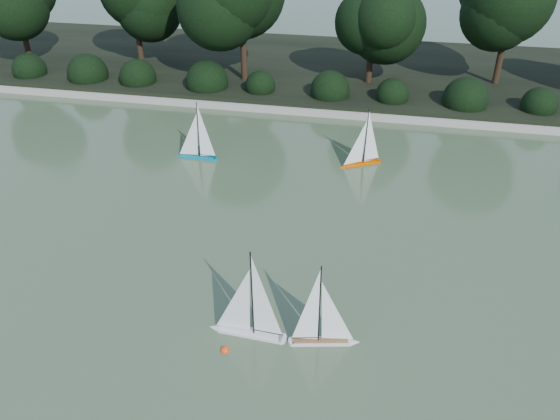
% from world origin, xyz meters
% --- Properties ---
extents(ground, '(80.00, 80.00, 0.00)m').
position_xyz_m(ground, '(0.00, 0.00, 0.00)').
color(ground, '#37482B').
rests_on(ground, ground).
extents(pond_coping, '(40.00, 0.35, 0.18)m').
position_xyz_m(pond_coping, '(0.00, 9.00, 0.09)').
color(pond_coping, gray).
rests_on(pond_coping, ground).
extents(far_bank, '(40.00, 8.00, 0.30)m').
position_xyz_m(far_bank, '(0.00, 13.00, 0.15)').
color(far_bank, black).
rests_on(far_bank, ground).
extents(tree_line, '(26.31, 3.93, 4.39)m').
position_xyz_m(tree_line, '(1.23, 11.44, 2.64)').
color(tree_line, black).
rests_on(tree_line, ground).
extents(shrub_hedge, '(29.10, 1.10, 1.10)m').
position_xyz_m(shrub_hedge, '(0.00, 9.90, 0.45)').
color(shrub_hedge, black).
rests_on(shrub_hedge, ground).
extents(sailboat_white_a, '(1.24, 0.26, 1.69)m').
position_xyz_m(sailboat_white_a, '(-0.08, -0.11, 0.27)').
color(sailboat_white_a, silver).
rests_on(sailboat_white_a, ground).
extents(sailboat_white_b, '(1.09, 0.39, 1.49)m').
position_xyz_m(sailboat_white_b, '(1.17, -0.05, 0.23)').
color(sailboat_white_b, silver).
rests_on(sailboat_white_b, ground).
extents(sailboat_orange, '(1.03, 0.70, 1.52)m').
position_xyz_m(sailboat_orange, '(1.16, 5.98, 0.24)').
color(sailboat_orange, '#D54E00').
rests_on(sailboat_orange, ground).
extents(sailboat_teal, '(1.12, 0.20, 1.53)m').
position_xyz_m(sailboat_teal, '(-2.86, 5.55, 0.24)').
color(sailboat_teal, '#02738B').
rests_on(sailboat_teal, ground).
extents(race_buoy, '(0.13, 0.13, 0.13)m').
position_xyz_m(race_buoy, '(-0.28, -0.52, 0.00)').
color(race_buoy, '#F33C0C').
rests_on(race_buoy, ground).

